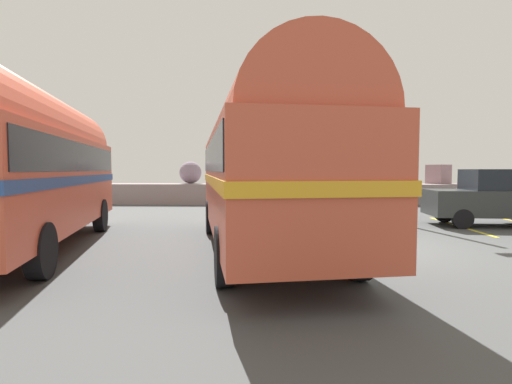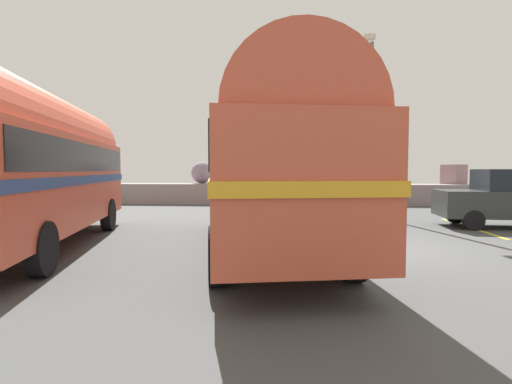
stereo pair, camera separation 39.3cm
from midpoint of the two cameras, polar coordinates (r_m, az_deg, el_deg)
ground at (r=9.72m, az=14.21°, el=-7.81°), size 32.00×26.00×0.02m
breakwater at (r=21.30m, az=7.88°, el=0.11°), size 31.36×2.36×2.45m
vintage_coach at (r=8.79m, az=-0.07°, el=4.51°), size 4.00×8.88×3.70m
second_coach at (r=10.30m, az=-31.75°, el=3.84°), size 4.37×8.91×3.70m
parked_car_nearest at (r=14.82m, az=31.14°, el=-0.63°), size 4.21×1.98×1.86m
lamp_post at (r=16.18m, az=14.41°, el=10.20°), size 0.59×1.07×6.86m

